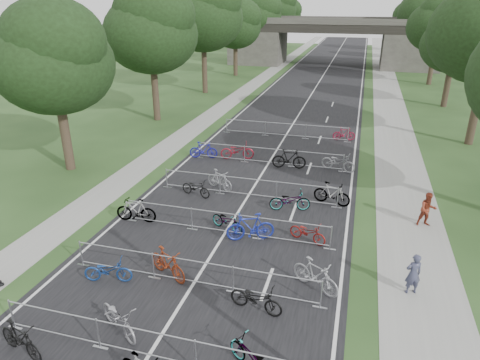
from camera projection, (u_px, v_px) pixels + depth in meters
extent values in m
cube|color=black|center=(319.00, 82.00, 53.49)|extent=(11.00, 140.00, 0.01)
cube|color=gray|center=(386.00, 85.00, 51.48)|extent=(3.00, 140.00, 0.01)
cube|color=gray|center=(261.00, 79.00, 55.36)|extent=(2.00, 140.00, 0.01)
cube|color=silver|center=(319.00, 82.00, 53.49)|extent=(0.12, 140.00, 0.00)
cube|color=#413E3A|center=(258.00, 47.00, 68.67)|extent=(8.00, 8.00, 5.00)
cube|color=#413E3A|center=(410.00, 51.00, 62.92)|extent=(8.00, 8.00, 5.00)
cube|color=black|center=(332.00, 28.00, 64.58)|extent=(30.00, 8.00, 1.20)
cube|color=#413E3A|center=(331.00, 22.00, 60.82)|extent=(30.00, 0.40, 0.90)
cube|color=#413E3A|center=(335.00, 19.00, 67.55)|extent=(30.00, 0.40, 0.90)
cylinder|color=#33261C|center=(66.00, 136.00, 25.43)|extent=(0.56, 0.56, 4.20)
ellipsoid|color=black|center=(54.00, 65.00, 23.82)|extent=(6.72, 6.72, 5.51)
sphere|color=black|center=(53.00, 41.00, 22.71)|extent=(5.38, 5.38, 5.38)
sphere|color=black|center=(55.00, 78.00, 24.72)|extent=(4.37, 4.37, 4.37)
cylinder|color=#33261C|center=(155.00, 92.00, 35.96)|extent=(0.56, 0.56, 4.72)
ellipsoid|color=black|center=(151.00, 34.00, 34.15)|extent=(7.56, 7.56, 6.20)
sphere|color=black|center=(153.00, 14.00, 32.96)|extent=(6.05, 6.05, 6.05)
sphere|color=black|center=(149.00, 46.00, 35.08)|extent=(4.91, 4.91, 4.91)
cylinder|color=#33261C|center=(476.00, 109.00, 29.75)|extent=(0.56, 0.56, 5.11)
sphere|color=black|center=(479.00, 48.00, 28.76)|extent=(5.31, 5.31, 5.31)
cylinder|color=#33261C|center=(204.00, 68.00, 46.48)|extent=(0.56, 0.56, 5.25)
ellipsoid|color=black|center=(203.00, 18.00, 44.47)|extent=(8.40, 8.40, 6.89)
sphere|color=black|center=(206.00, 1.00, 43.22)|extent=(6.72, 6.72, 6.72)
sphere|color=black|center=(200.00, 28.00, 45.45)|extent=(5.46, 5.46, 5.46)
cylinder|color=#33261C|center=(447.00, 87.00, 40.62)|extent=(0.56, 0.56, 3.85)
ellipsoid|color=black|center=(455.00, 45.00, 39.15)|extent=(6.16, 6.16, 5.05)
sphere|color=black|center=(466.00, 31.00, 38.07)|extent=(4.93, 4.93, 4.93)
sphere|color=black|center=(446.00, 53.00, 40.02)|extent=(4.00, 4.00, 4.00)
cylinder|color=#33261C|center=(236.00, 59.00, 57.32)|extent=(0.56, 0.56, 4.20)
ellipsoid|color=black|center=(235.00, 27.00, 55.71)|extent=(6.72, 6.72, 5.51)
sphere|color=black|center=(239.00, 16.00, 54.59)|extent=(5.38, 5.38, 5.38)
sphere|color=black|center=(233.00, 33.00, 56.60)|extent=(4.37, 4.37, 4.37)
cylinder|color=#33261C|center=(432.00, 66.00, 51.13)|extent=(0.56, 0.56, 4.48)
ellipsoid|color=black|center=(438.00, 27.00, 49.41)|extent=(7.17, 7.17, 5.88)
sphere|color=black|center=(447.00, 14.00, 48.26)|extent=(5.73, 5.73, 5.73)
sphere|color=black|center=(432.00, 34.00, 50.33)|extent=(4.66, 4.66, 4.66)
cylinder|color=#33261C|center=(257.00, 48.00, 67.84)|extent=(0.56, 0.56, 4.72)
ellipsoid|color=black|center=(257.00, 17.00, 66.03)|extent=(7.56, 7.56, 6.20)
sphere|color=black|center=(260.00, 7.00, 64.84)|extent=(6.05, 6.05, 6.05)
sphere|color=black|center=(255.00, 23.00, 66.97)|extent=(4.91, 4.91, 4.91)
cylinder|color=#33261C|center=(422.00, 52.00, 61.63)|extent=(0.56, 0.56, 5.11)
ellipsoid|color=black|center=(428.00, 15.00, 59.67)|extent=(8.18, 8.18, 6.70)
sphere|color=black|center=(435.00, 2.00, 58.44)|extent=(6.54, 6.54, 6.54)
sphere|color=black|center=(422.00, 22.00, 60.64)|extent=(5.31, 5.31, 5.31)
cylinder|color=#33261C|center=(272.00, 40.00, 78.36)|extent=(0.56, 0.56, 5.25)
ellipsoid|color=black|center=(273.00, 10.00, 76.35)|extent=(8.40, 8.40, 6.89)
sphere|color=black|center=(276.00, 0.00, 75.10)|extent=(6.72, 6.72, 6.72)
sphere|color=black|center=(271.00, 16.00, 77.33)|extent=(5.46, 5.46, 5.46)
cylinder|color=#33261C|center=(414.00, 48.00, 72.51)|extent=(0.56, 0.56, 3.85)
ellipsoid|color=black|center=(417.00, 24.00, 71.03)|extent=(6.16, 6.16, 5.05)
sphere|color=black|center=(423.00, 16.00, 69.95)|extent=(4.93, 4.93, 4.93)
sphere|color=black|center=(413.00, 29.00, 71.90)|extent=(4.00, 4.00, 4.00)
cylinder|color=#33261C|center=(284.00, 38.00, 89.20)|extent=(0.56, 0.56, 4.20)
ellipsoid|color=black|center=(285.00, 17.00, 87.59)|extent=(6.72, 6.72, 5.51)
sphere|color=black|center=(288.00, 10.00, 86.47)|extent=(5.38, 5.38, 5.38)
sphere|color=black|center=(283.00, 21.00, 88.48)|extent=(4.37, 4.37, 4.37)
cylinder|color=#33261C|center=(408.00, 40.00, 83.01)|extent=(0.56, 0.56, 4.48)
ellipsoid|color=black|center=(412.00, 16.00, 81.29)|extent=(7.17, 7.17, 5.88)
sphere|color=black|center=(417.00, 8.00, 80.14)|extent=(5.73, 5.73, 5.73)
sphere|color=black|center=(408.00, 21.00, 82.21)|extent=(4.66, 4.66, 4.66)
cylinder|color=#ABAEB3|center=(144.00, 330.00, 11.99)|extent=(9.20, 0.04, 0.04)
cylinder|color=#ABAEB3|center=(146.00, 354.00, 12.33)|extent=(9.20, 0.04, 0.04)
cylinder|color=#ABAEB3|center=(12.00, 314.00, 13.33)|extent=(0.05, 0.05, 1.10)
cube|color=#ABAEB3|center=(15.00, 328.00, 13.54)|extent=(0.50, 0.08, 0.03)
cylinder|color=#ABAEB3|center=(98.00, 334.00, 12.56)|extent=(0.05, 0.05, 1.10)
cube|color=#ABAEB3|center=(100.00, 347.00, 12.77)|extent=(0.50, 0.08, 0.03)
cylinder|color=#ABAEB3|center=(196.00, 355.00, 11.80)|extent=(0.05, 0.05, 1.10)
cylinder|color=#ABAEB3|center=(192.00, 261.00, 15.17)|extent=(9.20, 0.04, 0.04)
cylinder|color=#ABAEB3|center=(193.00, 281.00, 15.51)|extent=(9.20, 0.04, 0.04)
cylinder|color=#ABAEB3|center=(81.00, 253.00, 16.52)|extent=(0.05, 0.05, 1.10)
cube|color=#ABAEB3|center=(83.00, 265.00, 16.73)|extent=(0.50, 0.08, 0.03)
cylinder|color=#ABAEB3|center=(153.00, 266.00, 15.75)|extent=(0.05, 0.05, 1.10)
cube|color=#ABAEB3|center=(155.00, 278.00, 15.96)|extent=(0.50, 0.08, 0.03)
cylinder|color=#ABAEB3|center=(233.00, 279.00, 14.99)|extent=(0.05, 0.05, 1.10)
cube|color=#ABAEB3|center=(233.00, 292.00, 15.19)|extent=(0.50, 0.08, 0.03)
cylinder|color=#ABAEB3|center=(321.00, 295.00, 14.22)|extent=(0.05, 0.05, 1.10)
cube|color=#ABAEB3|center=(320.00, 307.00, 14.43)|extent=(0.50, 0.08, 0.03)
cylinder|color=#ABAEB3|center=(224.00, 213.00, 18.54)|extent=(9.20, 0.04, 0.04)
cylinder|color=#ABAEB3|center=(224.00, 231.00, 18.88)|extent=(9.20, 0.04, 0.04)
cylinder|color=#ABAEB3|center=(130.00, 210.00, 19.89)|extent=(0.05, 0.05, 1.10)
cube|color=#ABAEB3|center=(131.00, 220.00, 20.09)|extent=(0.50, 0.08, 0.03)
cylinder|color=#ABAEB3|center=(192.00, 219.00, 19.12)|extent=(0.05, 0.05, 1.10)
cube|color=#ABAEB3|center=(192.00, 229.00, 19.33)|extent=(0.50, 0.08, 0.03)
cylinder|color=#ABAEB3|center=(258.00, 228.00, 18.35)|extent=(0.05, 0.05, 1.10)
cube|color=#ABAEB3|center=(258.00, 239.00, 18.56)|extent=(0.50, 0.08, 0.03)
cylinder|color=#ABAEB3|center=(331.00, 238.00, 17.58)|extent=(0.05, 0.05, 1.10)
cube|color=#ABAEB3|center=(330.00, 249.00, 17.79)|extent=(0.50, 0.08, 0.03)
cylinder|color=#ABAEB3|center=(248.00, 179.00, 22.08)|extent=(9.20, 0.04, 0.04)
cylinder|color=#ABAEB3|center=(248.00, 194.00, 22.42)|extent=(9.20, 0.04, 0.04)
cylinder|color=#ABAEB3|center=(167.00, 178.00, 23.43)|extent=(0.05, 0.05, 1.10)
cube|color=#ABAEB3|center=(167.00, 187.00, 23.64)|extent=(0.50, 0.08, 0.03)
cylinder|color=#ABAEB3|center=(220.00, 184.00, 22.66)|extent=(0.05, 0.05, 1.10)
cube|color=#ABAEB3|center=(220.00, 193.00, 22.87)|extent=(0.50, 0.08, 0.03)
cylinder|color=#ABAEB3|center=(277.00, 191.00, 21.89)|extent=(0.05, 0.05, 1.10)
cube|color=#ABAEB3|center=(276.00, 200.00, 22.10)|extent=(0.50, 0.08, 0.03)
cylinder|color=#ABAEB3|center=(337.00, 198.00, 21.13)|extent=(0.05, 0.05, 1.10)
cube|color=#ABAEB3|center=(337.00, 207.00, 21.33)|extent=(0.50, 0.08, 0.03)
cylinder|color=#ABAEB3|center=(268.00, 149.00, 26.51)|extent=(9.20, 0.04, 0.04)
cylinder|color=#ABAEB3|center=(268.00, 162.00, 26.85)|extent=(9.20, 0.04, 0.04)
cylinder|color=#ABAEB3|center=(199.00, 150.00, 27.86)|extent=(0.05, 0.05, 1.10)
cube|color=#ABAEB3|center=(199.00, 157.00, 28.07)|extent=(0.50, 0.08, 0.03)
cylinder|color=#ABAEB3|center=(244.00, 154.00, 27.09)|extent=(0.05, 0.05, 1.10)
cube|color=#ABAEB3|center=(244.00, 162.00, 27.30)|extent=(0.50, 0.08, 0.03)
cylinder|color=#ABAEB3|center=(292.00, 158.00, 26.32)|extent=(0.05, 0.05, 1.10)
cube|color=#ABAEB3|center=(292.00, 167.00, 26.53)|extent=(0.50, 0.08, 0.03)
cylinder|color=#ABAEB3|center=(343.00, 163.00, 25.55)|extent=(0.05, 0.05, 1.10)
cube|color=#ABAEB3|center=(342.00, 172.00, 25.76)|extent=(0.50, 0.08, 0.03)
cylinder|color=#ABAEB3|center=(285.00, 124.00, 31.82)|extent=(9.20, 0.04, 0.04)
cylinder|color=#ABAEB3|center=(285.00, 135.00, 32.16)|extent=(9.20, 0.04, 0.04)
cylinder|color=#ABAEB3|center=(227.00, 125.00, 33.17)|extent=(0.05, 0.05, 1.10)
cube|color=#ABAEB3|center=(227.00, 132.00, 33.38)|extent=(0.50, 0.08, 0.03)
cylinder|color=#ABAEB3|center=(265.00, 128.00, 32.40)|extent=(0.05, 0.05, 1.10)
cube|color=#ABAEB3|center=(265.00, 135.00, 32.61)|extent=(0.50, 0.08, 0.03)
cylinder|color=#ABAEB3|center=(306.00, 132.00, 31.63)|extent=(0.05, 0.05, 1.10)
cube|color=#ABAEB3|center=(305.00, 139.00, 31.84)|extent=(0.50, 0.08, 0.03)
cylinder|color=#ABAEB3|center=(348.00, 135.00, 30.87)|extent=(0.05, 0.05, 1.10)
cube|color=#ABAEB3|center=(347.00, 142.00, 31.08)|extent=(0.50, 0.08, 0.03)
imported|color=black|center=(20.00, 340.00, 12.32)|extent=(1.94, 1.01, 1.12)
imported|color=gray|center=(119.00, 319.00, 13.19)|extent=(2.06, 1.63, 1.05)
imported|color=#ABAEB3|center=(252.00, 358.00, 11.79)|extent=(1.88, 1.49, 0.96)
imported|color=navy|center=(108.00, 271.00, 15.61)|extent=(1.88, 1.02, 0.94)
imported|color=maroon|center=(168.00, 264.00, 15.81)|extent=(2.00, 1.40, 1.18)
imported|color=black|center=(256.00, 299.00, 14.11)|extent=(1.96, 0.97, 0.98)
imported|color=#A3A4AB|center=(316.00, 275.00, 15.13)|extent=(1.98, 1.49, 1.18)
imported|color=#ABAEB3|center=(136.00, 210.00, 19.80)|extent=(1.98, 0.72, 1.16)
imported|color=#ABAEB3|center=(227.00, 221.00, 19.12)|extent=(1.84, 1.26, 0.92)
imported|color=#1D2CA1|center=(250.00, 227.00, 18.26)|extent=(2.15, 1.36, 1.26)
imported|color=maroon|center=(308.00, 232.00, 18.20)|extent=(1.79, 1.14, 0.89)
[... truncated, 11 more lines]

